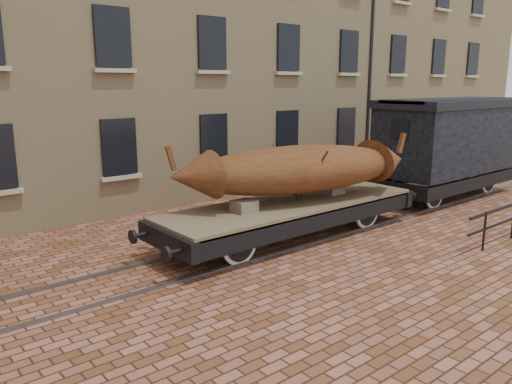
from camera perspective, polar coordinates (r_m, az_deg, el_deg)
ground at (r=13.53m, az=3.95°, el=-5.28°), size 90.00×90.00×0.00m
warehouse_cream at (r=22.87m, az=-8.39°, el=19.54°), size 40.00×10.19×14.00m
rail_track at (r=13.52m, az=3.95°, el=-5.16°), size 30.00×1.52×0.06m
flatcar_wagon at (r=13.32m, az=4.05°, el=-1.98°), size 8.51×2.31×1.28m
iron_boat at (r=13.26m, az=4.89°, el=2.66°), size 7.11×3.40×1.69m
goods_van at (r=19.18m, az=21.16°, el=5.97°), size 6.89×2.51×3.56m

